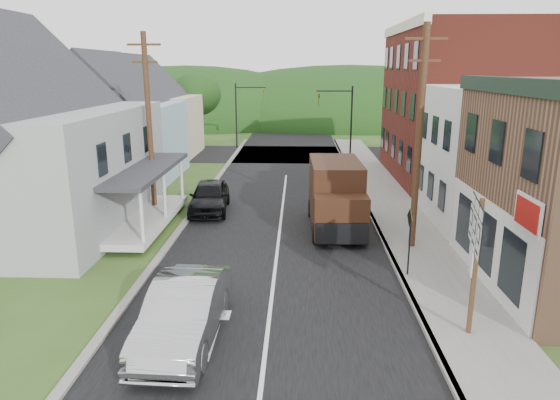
# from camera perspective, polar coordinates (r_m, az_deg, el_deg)

# --- Properties ---
(ground) EXTENTS (120.00, 120.00, 0.00)m
(ground) POSITION_cam_1_polar(r_m,az_deg,el_deg) (17.93, -0.73, -9.28)
(ground) COLOR #2D4719
(ground) RESTS_ON ground
(road) EXTENTS (9.00, 90.00, 0.02)m
(road) POSITION_cam_1_polar(r_m,az_deg,el_deg) (27.35, 0.30, -0.69)
(road) COLOR black
(road) RESTS_ON ground
(cross_road) EXTENTS (60.00, 9.00, 0.02)m
(cross_road) POSITION_cam_1_polar(r_m,az_deg,el_deg) (43.96, 1.01, 5.26)
(cross_road) COLOR black
(cross_road) RESTS_ON ground
(sidewalk_right) EXTENTS (2.80, 55.00, 0.15)m
(sidewalk_right) POSITION_cam_1_polar(r_m,az_deg,el_deg) (25.90, 13.32, -1.82)
(sidewalk_right) COLOR slate
(sidewalk_right) RESTS_ON ground
(curb_right) EXTENTS (0.20, 55.00, 0.15)m
(curb_right) POSITION_cam_1_polar(r_m,az_deg,el_deg) (25.67, 10.37, -1.81)
(curb_right) COLOR slate
(curb_right) RESTS_ON ground
(curb_left) EXTENTS (0.30, 55.00, 0.12)m
(curb_left) POSITION_cam_1_polar(r_m,az_deg,el_deg) (25.98, -10.15, -1.63)
(curb_left) COLOR slate
(curb_left) RESTS_ON ground
(storefront_white) EXTENTS (8.00, 7.00, 6.50)m
(storefront_white) POSITION_cam_1_polar(r_m,az_deg,el_deg) (26.35, 25.58, 4.50)
(storefront_white) COLOR silver
(storefront_white) RESTS_ON ground
(storefront_red) EXTENTS (8.00, 12.00, 10.00)m
(storefront_red) POSITION_cam_1_polar(r_m,az_deg,el_deg) (35.02, 19.83, 10.18)
(storefront_red) COLOR maroon
(storefront_red) RESTS_ON ground
(house_gray) EXTENTS (10.20, 12.24, 8.35)m
(house_gray) POSITION_cam_1_polar(r_m,az_deg,el_deg) (25.95, -27.72, 6.32)
(house_gray) COLOR gray
(house_gray) RESTS_ON ground
(house_blue) EXTENTS (7.14, 8.16, 7.28)m
(house_blue) POSITION_cam_1_polar(r_m,az_deg,el_deg) (35.56, -17.52, 8.31)
(house_blue) COLOR #96B8CD
(house_blue) RESTS_ON ground
(house_cream) EXTENTS (7.14, 8.16, 7.28)m
(house_cream) POSITION_cam_1_polar(r_m,az_deg,el_deg) (44.25, -14.28, 9.69)
(house_cream) COLOR beige
(house_cream) RESTS_ON ground
(utility_pole_right) EXTENTS (1.60, 0.26, 9.00)m
(utility_pole_right) POSITION_cam_1_polar(r_m,az_deg,el_deg) (20.58, 15.62, 6.85)
(utility_pole_right) COLOR #472D19
(utility_pole_right) RESTS_ON ground
(utility_pole_left) EXTENTS (1.60, 0.26, 9.00)m
(utility_pole_left) POSITION_cam_1_polar(r_m,az_deg,el_deg) (25.56, -14.72, 8.37)
(utility_pole_left) COLOR #472D19
(utility_pole_left) RESTS_ON ground
(traffic_signal_right) EXTENTS (2.87, 0.20, 6.00)m
(traffic_signal_right) POSITION_cam_1_polar(r_m,az_deg,el_deg) (40.15, 7.17, 9.64)
(traffic_signal_right) COLOR black
(traffic_signal_right) RESTS_ON ground
(traffic_signal_left) EXTENTS (2.87, 0.20, 6.00)m
(traffic_signal_left) POSITION_cam_1_polar(r_m,az_deg,el_deg) (47.25, -4.20, 10.48)
(traffic_signal_left) COLOR black
(traffic_signal_left) RESTS_ON ground
(tree_left_c) EXTENTS (5.80, 5.80, 8.41)m
(tree_left_c) POSITION_cam_1_polar(r_m,az_deg,el_deg) (41.42, -27.06, 11.35)
(tree_left_c) COLOR #382616
(tree_left_c) RESTS_ON ground
(tree_left_d) EXTENTS (4.80, 4.80, 6.94)m
(tree_left_d) POSITION_cam_1_polar(r_m,az_deg,el_deg) (49.39, -9.57, 11.82)
(tree_left_d) COLOR #382616
(tree_left_d) RESTS_ON ground
(forested_ridge) EXTENTS (90.00, 30.00, 16.00)m
(forested_ridge) POSITION_cam_1_polar(r_m,az_deg,el_deg) (71.72, 1.46, 8.98)
(forested_ridge) COLOR black
(forested_ridge) RESTS_ON ground
(silver_sedan) EXTENTS (1.94, 5.17, 1.69)m
(silver_sedan) POSITION_cam_1_polar(r_m,az_deg,el_deg) (14.26, -10.89, -12.49)
(silver_sedan) COLOR #A7A7AC
(silver_sedan) RESTS_ON ground
(dark_sedan) EXTENTS (2.24, 4.88, 1.62)m
(dark_sedan) POSITION_cam_1_polar(r_m,az_deg,el_deg) (26.36, -8.07, 0.39)
(dark_sedan) COLOR black
(dark_sedan) RESTS_ON ground
(delivery_van) EXTENTS (2.46, 5.69, 3.15)m
(delivery_van) POSITION_cam_1_polar(r_m,az_deg,el_deg) (23.19, 6.42, 0.44)
(delivery_van) COLOR black
(delivery_van) RESTS_ON ground
(route_sign_cluster) EXTENTS (0.55, 2.18, 3.88)m
(route_sign_cluster) POSITION_cam_1_polar(r_m,az_deg,el_deg) (14.41, 21.40, -5.10)
(route_sign_cluster) COLOR #472D19
(route_sign_cluster) RESTS_ON sidewalk_right
(warning_sign) EXTENTS (0.11, 0.68, 2.47)m
(warning_sign) POSITION_cam_1_polar(r_m,az_deg,el_deg) (18.15, 14.60, -3.61)
(warning_sign) COLOR black
(warning_sign) RESTS_ON sidewalk_right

